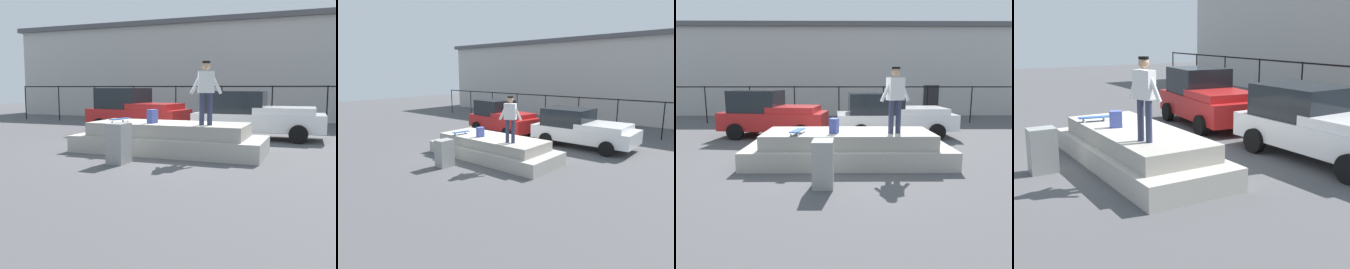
% 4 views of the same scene
% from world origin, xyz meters
% --- Properties ---
extents(ground_plane, '(60.00, 60.00, 0.00)m').
position_xyz_m(ground_plane, '(0.00, 0.00, 0.00)').
color(ground_plane, '#4C4C4F').
extents(concrete_ledge, '(5.59, 2.17, 0.88)m').
position_xyz_m(concrete_ledge, '(0.32, -0.33, 0.40)').
color(concrete_ledge, '#ADA89E').
rests_on(concrete_ledge, ground_plane).
extents(skateboarder, '(0.86, 0.42, 1.73)m').
position_xyz_m(skateboarder, '(1.54, -0.68, 1.88)').
color(skateboarder, '#2D334C').
rests_on(skateboarder, concrete_ledge).
extents(skateboard, '(0.33, 0.80, 0.12)m').
position_xyz_m(skateboard, '(-1.01, -0.83, 0.98)').
color(skateboard, '#264C8C').
rests_on(skateboard, concrete_ledge).
extents(backpack, '(0.27, 0.32, 0.40)m').
position_xyz_m(backpack, '(-0.06, -0.65, 1.08)').
color(backpack, '#3F4C99').
rests_on(backpack, concrete_ledge).
extents(car_red_pickup_near, '(4.35, 2.42, 1.88)m').
position_xyz_m(car_red_pickup_near, '(-2.74, 3.75, 0.93)').
color(car_red_pickup_near, '#B21E1E').
rests_on(car_red_pickup_near, ground_plane).
extents(car_white_pickup_mid, '(4.78, 2.28, 1.77)m').
position_xyz_m(car_white_pickup_mid, '(2.17, 3.83, 0.89)').
color(car_white_pickup_mid, white).
rests_on(car_white_pickup_mid, ground_plane).
extents(utility_box, '(0.45, 0.61, 1.02)m').
position_xyz_m(utility_box, '(-0.26, -2.34, 0.51)').
color(utility_box, gray).
rests_on(utility_box, ground_plane).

